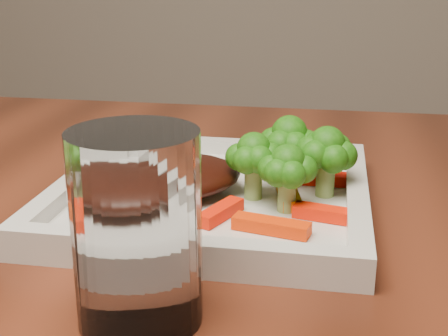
# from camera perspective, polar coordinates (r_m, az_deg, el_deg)

# --- Properties ---
(plate) EXTENTS (0.27, 0.27, 0.01)m
(plate) POSITION_cam_1_polar(r_m,az_deg,el_deg) (0.56, -1.01, -2.95)
(plate) COLOR silver
(plate) RESTS_ON dining_table
(steak) EXTENTS (0.17, 0.16, 0.03)m
(steak) POSITION_cam_1_polar(r_m,az_deg,el_deg) (0.56, -5.47, -0.77)
(steak) COLOR #330D07
(steak) RESTS_ON plate
(broccoli_0) EXTENTS (0.06, 0.06, 0.07)m
(broccoli_0) POSITION_cam_1_polar(r_m,az_deg,el_deg) (0.57, 5.95, 1.82)
(broccoli_0) COLOR #396B11
(broccoli_0) RESTS_ON plate
(broccoli_1) EXTENTS (0.07, 0.07, 0.06)m
(broccoli_1) POSITION_cam_1_polar(r_m,az_deg,el_deg) (0.55, 9.33, 0.67)
(broccoli_1) COLOR #396C12
(broccoli_1) RESTS_ON plate
(broccoli_2) EXTENTS (0.07, 0.07, 0.06)m
(broccoli_2) POSITION_cam_1_polar(r_m,az_deg,el_deg) (0.51, 5.81, -0.84)
(broccoli_2) COLOR #2C7613
(broccoli_2) RESTS_ON plate
(broccoli_3) EXTENTS (0.07, 0.07, 0.06)m
(broccoli_3) POSITION_cam_1_polar(r_m,az_deg,el_deg) (0.54, 2.72, 0.32)
(broccoli_3) COLOR #2F7112
(broccoli_3) RESTS_ON plate
(carrot_0) EXTENTS (0.06, 0.03, 0.01)m
(carrot_0) POSITION_cam_1_polar(r_m,az_deg,el_deg) (0.48, 4.34, -5.29)
(carrot_0) COLOR #FA3504
(carrot_0) RESTS_ON plate
(carrot_1) EXTENTS (0.06, 0.03, 0.01)m
(carrot_1) POSITION_cam_1_polar(r_m,az_deg,el_deg) (0.51, 9.54, -4.16)
(carrot_1) COLOR #FF1E04
(carrot_1) RESTS_ON plate
(carrot_2) EXTENTS (0.03, 0.05, 0.01)m
(carrot_2) POSITION_cam_1_polar(r_m,az_deg,el_deg) (0.50, -0.35, -4.06)
(carrot_2) COLOR #FF1D04
(carrot_2) RESTS_ON plate
(carrot_3) EXTENTS (0.06, 0.02, 0.01)m
(carrot_3) POSITION_cam_1_polar(r_m,az_deg,el_deg) (0.59, 9.06, -0.96)
(carrot_3) COLOR #FF1504
(carrot_3) RESTS_ON plate
(carrot_5) EXTENTS (0.03, 0.06, 0.01)m
(carrot_5) POSITION_cam_1_polar(r_m,az_deg,el_deg) (0.54, 5.91, -2.46)
(carrot_5) COLOR orange
(carrot_5) RESTS_ON plate
(drinking_glass) EXTENTS (0.10, 0.10, 0.12)m
(drinking_glass) POSITION_cam_1_polar(r_m,az_deg,el_deg) (0.37, -7.97, -5.58)
(drinking_glass) COLOR silver
(drinking_glass) RESTS_ON dining_table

